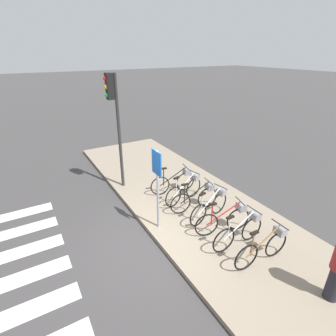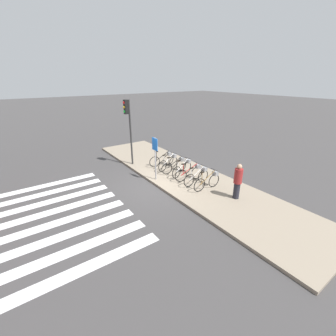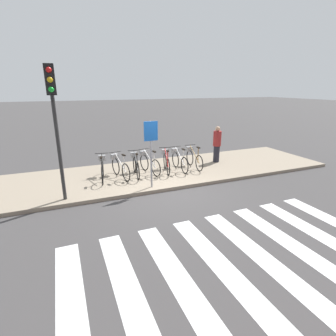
{
  "view_description": "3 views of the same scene",
  "coord_description": "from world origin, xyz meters",
  "px_view_note": "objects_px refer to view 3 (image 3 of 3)",
  "views": [
    {
      "loc": [
        4.62,
        -2.36,
        4.4
      ],
      "look_at": [
        -1.46,
        1.19,
        1.22
      ],
      "focal_mm": 28.0,
      "sensor_mm": 36.0,
      "label": 1
    },
    {
      "loc": [
        8.32,
        -5.17,
        4.91
      ],
      "look_at": [
        0.08,
        0.69,
        0.81
      ],
      "focal_mm": 24.0,
      "sensor_mm": 36.0,
      "label": 2
    },
    {
      "loc": [
        -2.99,
        -7.3,
        3.27
      ],
      "look_at": [
        0.31,
        0.71,
        0.56
      ],
      "focal_mm": 28.0,
      "sensor_mm": 36.0,
      "label": 3
    }
  ],
  "objects_px": {
    "parked_bicycle_1": "(119,166)",
    "parked_bicycle_3": "(149,162)",
    "parked_bicycle_4": "(166,161)",
    "parked_bicycle_5": "(179,159)",
    "pedestrian": "(217,144)",
    "parked_bicycle_2": "(136,164)",
    "parked_bicycle_0": "(102,168)",
    "sign_post": "(151,143)",
    "traffic_light": "(54,107)",
    "parked_bicycle_6": "(193,157)"
  },
  "relations": [
    {
      "from": "parked_bicycle_2",
      "to": "parked_bicycle_5",
      "type": "xyz_separation_m",
      "value": [
        1.75,
        0.01,
        0.0
      ]
    },
    {
      "from": "parked_bicycle_3",
      "to": "traffic_light",
      "type": "relative_size",
      "value": 0.4
    },
    {
      "from": "pedestrian",
      "to": "parked_bicycle_5",
      "type": "bearing_deg",
      "value": -168.64
    },
    {
      "from": "parked_bicycle_3",
      "to": "parked_bicycle_4",
      "type": "relative_size",
      "value": 1.01
    },
    {
      "from": "pedestrian",
      "to": "sign_post",
      "type": "bearing_deg",
      "value": -153.58
    },
    {
      "from": "parked_bicycle_6",
      "to": "pedestrian",
      "type": "distance_m",
      "value": 1.4
    },
    {
      "from": "parked_bicycle_0",
      "to": "sign_post",
      "type": "relative_size",
      "value": 0.7
    },
    {
      "from": "parked_bicycle_5",
      "to": "pedestrian",
      "type": "distance_m",
      "value": 2.05
    },
    {
      "from": "traffic_light",
      "to": "parked_bicycle_2",
      "type": "bearing_deg",
      "value": 29.54
    },
    {
      "from": "parked_bicycle_2",
      "to": "parked_bicycle_4",
      "type": "relative_size",
      "value": 1.02
    },
    {
      "from": "parked_bicycle_6",
      "to": "traffic_light",
      "type": "bearing_deg",
      "value": -163.32
    },
    {
      "from": "parked_bicycle_0",
      "to": "parked_bicycle_1",
      "type": "height_order",
      "value": "same"
    },
    {
      "from": "parked_bicycle_3",
      "to": "parked_bicycle_5",
      "type": "height_order",
      "value": "same"
    },
    {
      "from": "parked_bicycle_0",
      "to": "parked_bicycle_1",
      "type": "xyz_separation_m",
      "value": [
        0.6,
        0.0,
        0.0
      ]
    },
    {
      "from": "pedestrian",
      "to": "parked_bicycle_6",
      "type": "bearing_deg",
      "value": -165.06
    },
    {
      "from": "parked_bicycle_0",
      "to": "traffic_light",
      "type": "bearing_deg",
      "value": -132.4
    },
    {
      "from": "parked_bicycle_2",
      "to": "parked_bicycle_3",
      "type": "xyz_separation_m",
      "value": [
        0.53,
        0.09,
        0.0
      ]
    },
    {
      "from": "parked_bicycle_6",
      "to": "parked_bicycle_4",
      "type": "bearing_deg",
      "value": -178.02
    },
    {
      "from": "parked_bicycle_6",
      "to": "parked_bicycle_0",
      "type": "bearing_deg",
      "value": -179.27
    },
    {
      "from": "parked_bicycle_5",
      "to": "parked_bicycle_3",
      "type": "bearing_deg",
      "value": 175.98
    },
    {
      "from": "parked_bicycle_4",
      "to": "parked_bicycle_6",
      "type": "relative_size",
      "value": 0.98
    },
    {
      "from": "parked_bicycle_2",
      "to": "parked_bicycle_4",
      "type": "height_order",
      "value": "same"
    },
    {
      "from": "traffic_light",
      "to": "parked_bicycle_3",
      "type": "bearing_deg",
      "value": 26.49
    },
    {
      "from": "parked_bicycle_4",
      "to": "parked_bicycle_5",
      "type": "xyz_separation_m",
      "value": [
        0.53,
        -0.01,
        0.0
      ]
    },
    {
      "from": "parked_bicycle_2",
      "to": "traffic_light",
      "type": "height_order",
      "value": "traffic_light"
    },
    {
      "from": "parked_bicycle_3",
      "to": "parked_bicycle_4",
      "type": "xyz_separation_m",
      "value": [
        0.69,
        -0.08,
        0.0
      ]
    },
    {
      "from": "pedestrian",
      "to": "parked_bicycle_2",
      "type": "bearing_deg",
      "value": -173.83
    },
    {
      "from": "parked_bicycle_0",
      "to": "traffic_light",
      "type": "height_order",
      "value": "traffic_light"
    },
    {
      "from": "parked_bicycle_5",
      "to": "sign_post",
      "type": "relative_size",
      "value": 0.71
    },
    {
      "from": "parked_bicycle_3",
      "to": "parked_bicycle_4",
      "type": "distance_m",
      "value": 0.69
    },
    {
      "from": "parked_bicycle_6",
      "to": "traffic_light",
      "type": "distance_m",
      "value": 5.6
    },
    {
      "from": "parked_bicycle_4",
      "to": "sign_post",
      "type": "distance_m",
      "value": 2.03
    },
    {
      "from": "parked_bicycle_0",
      "to": "sign_post",
      "type": "bearing_deg",
      "value": -45.63
    },
    {
      "from": "parked_bicycle_0",
      "to": "pedestrian",
      "type": "relative_size",
      "value": 0.97
    },
    {
      "from": "parked_bicycle_1",
      "to": "parked_bicycle_3",
      "type": "xyz_separation_m",
      "value": [
        1.13,
        0.08,
        0.0
      ]
    },
    {
      "from": "traffic_light",
      "to": "parked_bicycle_1",
      "type": "bearing_deg",
      "value": 36.85
    },
    {
      "from": "parked_bicycle_3",
      "to": "parked_bicycle_5",
      "type": "relative_size",
      "value": 0.98
    },
    {
      "from": "parked_bicycle_3",
      "to": "parked_bicycle_0",
      "type": "bearing_deg",
      "value": -177.21
    },
    {
      "from": "parked_bicycle_0",
      "to": "parked_bicycle_2",
      "type": "bearing_deg",
      "value": -0.38
    },
    {
      "from": "parked_bicycle_2",
      "to": "pedestrian",
      "type": "xyz_separation_m",
      "value": [
        3.72,
        0.4,
        0.39
      ]
    },
    {
      "from": "sign_post",
      "to": "pedestrian",
      "type": "bearing_deg",
      "value": 26.42
    },
    {
      "from": "parked_bicycle_5",
      "to": "pedestrian",
      "type": "height_order",
      "value": "pedestrian"
    },
    {
      "from": "parked_bicycle_3",
      "to": "traffic_light",
      "type": "xyz_separation_m",
      "value": [
        -3.03,
        -1.51,
        2.22
      ]
    },
    {
      "from": "parked_bicycle_4",
      "to": "parked_bicycle_5",
      "type": "relative_size",
      "value": 0.98
    },
    {
      "from": "parked_bicycle_6",
      "to": "parked_bicycle_3",
      "type": "bearing_deg",
      "value": 178.84
    },
    {
      "from": "parked_bicycle_3",
      "to": "sign_post",
      "type": "bearing_deg",
      "value": -104.59
    },
    {
      "from": "parked_bicycle_3",
      "to": "pedestrian",
      "type": "height_order",
      "value": "pedestrian"
    },
    {
      "from": "parked_bicycle_2",
      "to": "parked_bicycle_5",
      "type": "bearing_deg",
      "value": 0.21
    },
    {
      "from": "parked_bicycle_2",
      "to": "pedestrian",
      "type": "distance_m",
      "value": 3.76
    },
    {
      "from": "parked_bicycle_0",
      "to": "parked_bicycle_3",
      "type": "distance_m",
      "value": 1.73
    }
  ]
}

